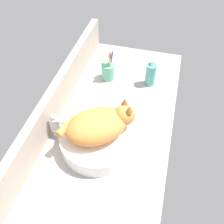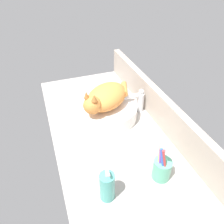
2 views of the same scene
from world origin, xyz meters
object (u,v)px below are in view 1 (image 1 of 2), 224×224
soap_dispenser (151,74)px  toothbrush_cup (108,70)px  sink_basin (98,139)px  cat (100,124)px  faucet (58,125)px

soap_dispenser → toothbrush_cup: (-1.05, 22.64, -1.09)cm
sink_basin → soap_dispenser: size_ratio=2.03×
sink_basin → cat: bearing=-50.6°
cat → faucet: 19.90cm
cat → soap_dispenser: bearing=-17.9°
sink_basin → soap_dispenser: (45.09, -15.36, 2.52)cm
soap_dispenser → sink_basin: bearing=161.2°
faucet → cat: bearing=-89.5°
sink_basin → cat: 9.59cm
sink_basin → toothbrush_cup: 44.66cm
soap_dispenser → toothbrush_cup: 22.69cm
cat → sink_basin: bearing=129.4°
soap_dispenser → toothbrush_cup: toothbrush_cup is taller
cat → soap_dispenser: cat is taller
toothbrush_cup → faucet: bearing=166.2°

